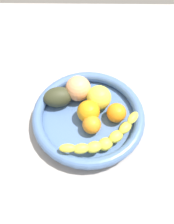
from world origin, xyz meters
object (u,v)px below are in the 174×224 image
Objects in this scene: orange_front at (90,125)px; peach_blush at (77,88)px; banana_draped_left at (102,140)px; orange_mid_left at (87,111)px; fruit_bowl at (87,117)px; orange_mid_right at (115,114)px; avocado_dark at (57,97)px; apple_yellow at (98,98)px.

peach_blush is at bearing -160.81° from orange_front.
banana_draped_left is 9.49cm from orange_mid_left.
orange_front is (3.74, 0.90, 2.04)cm from fruit_bowl.
peach_blush is (-16.04, -7.14, 0.74)cm from banana_draped_left.
banana_draped_left is 3.82× the size of orange_mid_right.
peach_blush is at bearing 113.90° from avocado_dark.
banana_draped_left reaches higher than orange_front.
peach_blush is at bearing -158.42° from orange_mid_left.
orange_mid_left reaches higher than fruit_bowl.
banana_draped_left is (8.36, 4.07, 2.46)cm from fruit_bowl.
banana_draped_left is 2.81× the size of peach_blush.
orange_front is at bearing -63.04° from orange_mid_right.
orange_mid_left reaches higher than orange_mid_right.
orange_mid_right is (-8.12, 3.69, -0.25)cm from banana_draped_left.
apple_yellow is 0.95× the size of peach_blush.
fruit_bowl is 4.48× the size of apple_yellow.
orange_mid_left is at bearing -165.64° from orange_front.
orange_front is (-4.63, -3.17, -0.42)cm from banana_draped_left.
orange_mid_left is (-0.16, -0.09, 2.64)cm from fruit_bowl.
avocado_dark is at bearing -136.31° from banana_draped_left.
orange_mid_left is 7.88cm from orange_mid_right.
apple_yellow is at bearing 87.38° from avocado_dark.
banana_draped_left is 5.62cm from orange_front.
orange_mid_left is 1.15× the size of orange_mid_right.
apple_yellow is (-4.83, -4.82, 0.79)cm from orange_mid_right.
banana_draped_left is at bearing 34.39° from orange_front.
peach_blush reaches higher than orange_mid_right.
banana_draped_left and orange_mid_right have the same top height.
banana_draped_left is at bearing 25.95° from fruit_bowl.
avocado_dark is at bearing -120.18° from fruit_bowl.
fruit_bowl is 2.64cm from orange_mid_left.
avocado_dark is 11.79cm from apple_yellow.
orange_mid_left is at bearing 60.33° from avocado_dark.
apple_yellow reaches higher than orange_mid_left.
orange_front is at bearing -13.78° from apple_yellow.
orange_front is 0.81× the size of orange_mid_left.
orange_mid_right is (0.40, 7.86, -0.42)cm from orange_mid_left.
orange_mid_right is at bearing 88.19° from fruit_bowl.
fruit_bowl is 6.23cm from apple_yellow.
orange_mid_right is 0.65× the size of avocado_dark.
apple_yellow is (-12.95, -1.13, 0.55)cm from banana_draped_left.
avocado_dark is at bearing -66.10° from peach_blush.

